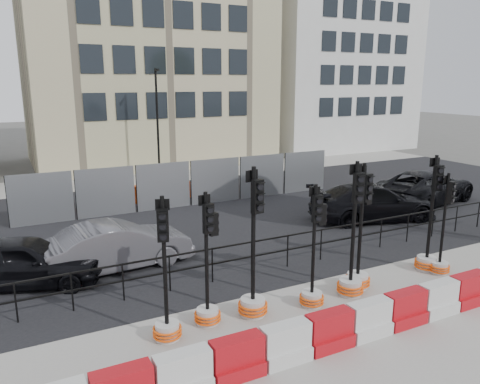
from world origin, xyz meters
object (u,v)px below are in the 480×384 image
traffic_signal_a (166,312)px  car_c (373,202)px  traffic_signal_d (313,278)px  car_a (25,261)px  traffic_signal_h (441,254)px

traffic_signal_a → car_c: 11.08m
traffic_signal_d → car_a: size_ratio=0.71×
traffic_signal_h → car_a: bearing=137.6°
traffic_signal_d → car_c: traffic_signal_d is taller
traffic_signal_d → car_c: (6.38, 4.89, -0.00)m
traffic_signal_a → traffic_signal_h: size_ratio=1.07×
traffic_signal_a → car_c: bearing=45.1°
car_c → traffic_signal_a: bearing=129.6°
traffic_signal_h → car_a: size_ratio=0.68×
traffic_signal_d → car_a: traffic_signal_d is taller
traffic_signal_a → car_a: 4.99m
traffic_signal_d → car_a: 7.57m
traffic_signal_a → car_a: (-2.48, 4.33, 0.03)m
traffic_signal_d → traffic_signal_h: size_ratio=1.04×
car_a → traffic_signal_h: bearing=-92.8°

